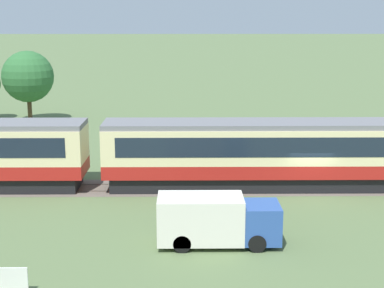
# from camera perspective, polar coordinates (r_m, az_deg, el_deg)

# --- Properties ---
(ground_plane) EXTENTS (600.00, 600.00, 0.00)m
(ground_plane) POSITION_cam_1_polar(r_m,az_deg,el_deg) (35.27, 11.21, -4.66)
(ground_plane) COLOR #566B42
(passenger_train) EXTENTS (88.33, 3.16, 4.06)m
(passenger_train) POSITION_cam_1_polar(r_m,az_deg,el_deg) (35.41, -9.01, -0.73)
(passenger_train) COLOR #AD1E19
(passenger_train) RESTS_ON ground_plane
(railway_track) EXTENTS (124.44, 3.60, 0.04)m
(railway_track) POSITION_cam_1_polar(r_m,az_deg,el_deg) (35.70, -4.79, -4.24)
(railway_track) COLOR #665B51
(railway_track) RESTS_ON ground_plane
(delivery_truck_blue) EXTENTS (5.52, 2.06, 2.26)m
(delivery_truck_blue) POSITION_cam_1_polar(r_m,az_deg,el_deg) (26.73, 2.34, -7.36)
(delivery_truck_blue) COLOR #2D519E
(delivery_truck_blue) RESTS_ON ground_plane
(yard_tree_0) EXTENTS (4.93, 4.93, 6.91)m
(yard_tree_0) POSITION_cam_1_polar(r_m,az_deg,el_deg) (58.81, -15.63, 6.31)
(yard_tree_0) COLOR #4C3823
(yard_tree_0) RESTS_ON ground_plane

